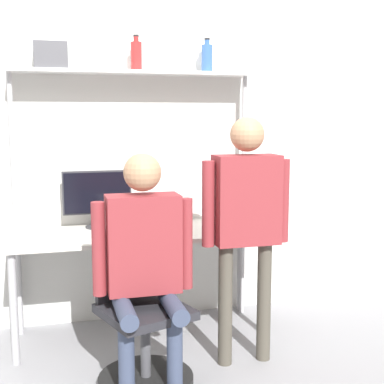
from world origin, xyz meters
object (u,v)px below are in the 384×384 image
Objects in this scene: laptop at (130,228)px; bottle_blue at (207,58)px; monitor at (97,196)px; cell_phone at (170,234)px; storage_box at (51,56)px; bottle_red at (136,56)px; person_standing at (246,210)px; person_seated at (144,252)px; office_chair at (142,337)px.

laptop is 1.40m from bottle_blue.
monitor reaches higher than laptop.
storage_box is (-0.75, 0.38, 1.22)m from cell_phone.
bottle_red reaches higher than laptop.
bottle_blue is at bearing 29.53° from laptop.
person_standing is 1.41m from bottle_red.
person_seated is 1.55m from bottle_red.
bottle_red is (-0.15, 0.38, 1.24)m from cell_phone.
person_seated is (0.17, -0.97, -0.19)m from monitor.
bottle_red is 1.11× the size of storage_box.
bottle_blue is (0.65, 0.37, 1.18)m from laptop.
office_chair is at bearing -80.18° from monitor.
cell_phone is 0.10× the size of person_standing.
storage_box reaches higher than person_standing.
office_chair is at bearing -170.95° from person_standing.
office_chair is at bearing -125.54° from bottle_blue.
bottle_blue is (0.67, 0.94, 1.71)m from office_chair.
bottle_blue reaches higher than monitor.
storage_box is at bearing 180.00° from bottle_blue.
monitor is 1.98× the size of bottle_red.
monitor is at bearing 135.86° from person_standing.
office_chair is 1.99m from storage_box.
bottle_blue is at bearing 54.46° from office_chair.
laptop is (0.18, -0.35, -0.18)m from monitor.
storage_box is at bearing 180.00° from bottle_red.
person_standing reaches higher than person_seated.
laptop is 0.22× the size of person_standing.
bottle_blue reaches higher than person_standing.
storage_box is at bearing 115.34° from person_seated.
monitor is at bearing 99.82° from office_chair.
monitor is 2.20× the size of storage_box.
cell_phone is at bearing 64.95° from person_seated.
laptop is 1.31m from storage_box.
bottle_blue is (0.66, 0.99, 1.19)m from person_seated.
laptop is at bearing 177.29° from cell_phone.
monitor is at bearing -177.34° from bottle_red.
person_standing reaches higher than laptop.
storage_box reaches higher than monitor.
person_seated is (0.01, -0.04, 0.52)m from office_chair.
bottle_red is at bearing 0.00° from storage_box.
person_standing is (0.66, -0.46, 0.17)m from laptop.
cell_phone is 0.61× the size of bottle_blue.
bottle_blue is 1.09× the size of storage_box.
laptop is 1.36× the size of bottle_red.
office_chair is (0.16, -0.93, -0.71)m from monitor.
laptop reaches higher than office_chair.
person_standing is 1.31m from bottle_blue.
bottle_blue reaches higher than office_chair.
bottle_blue is (-0.01, 0.83, 1.01)m from person_standing.
laptop is 0.28m from cell_phone.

